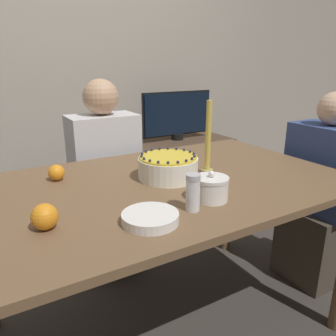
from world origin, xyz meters
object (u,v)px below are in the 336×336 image
person_woman_floral (320,204)px  tv_monitor (177,115)px  person_man_blue_shirt (106,189)px  sugar_bowl (211,188)px  candle (208,144)px  sugar_shaker (193,192)px  cake (168,167)px

person_woman_floral → tv_monitor: (-0.25, 1.20, 0.38)m
person_man_blue_shirt → person_woman_floral: 1.29m
sugar_bowl → candle: size_ratio=0.39×
sugar_shaker → tv_monitor: (0.81, 1.41, 0.02)m
cake → sugar_bowl: sugar_bowl is taller
sugar_bowl → person_man_blue_shirt: bearing=94.7°
person_man_blue_shirt → tv_monitor: bearing=-151.6°
sugar_bowl → candle: 0.33m
sugar_bowl → person_woman_floral: bearing=10.5°
candle → person_man_blue_shirt: bearing=110.2°
cake → sugar_bowl: (0.02, -0.29, -0.00)m
cake → sugar_bowl: bearing=-87.0°
sugar_bowl → sugar_shaker: size_ratio=0.98×
sugar_bowl → tv_monitor: 1.54m
sugar_bowl → sugar_shaker: 0.12m
person_man_blue_shirt → cake: bearing=95.5°
cake → tv_monitor: 1.30m
cake → sugar_shaker: sugar_shaker is taller
sugar_shaker → person_woman_floral: 1.14m
cake → candle: candle is taller
cake → person_woman_floral: (0.96, -0.12, -0.35)m
candle → person_woman_floral: size_ratio=0.30×
person_woman_floral → tv_monitor: 1.28m
person_woman_floral → candle: bearing=83.9°
candle → person_man_blue_shirt: size_ratio=0.28×
candle → tv_monitor: (0.53, 1.11, -0.05)m
sugar_bowl → tv_monitor: (0.70, 1.37, 0.04)m
sugar_shaker → person_man_blue_shirt: size_ratio=0.11×
sugar_bowl → cake: bearing=93.0°
cake → person_woman_floral: person_woman_floral is taller
sugar_bowl → tv_monitor: bearing=62.9°
person_man_blue_shirt → tv_monitor: size_ratio=1.88×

